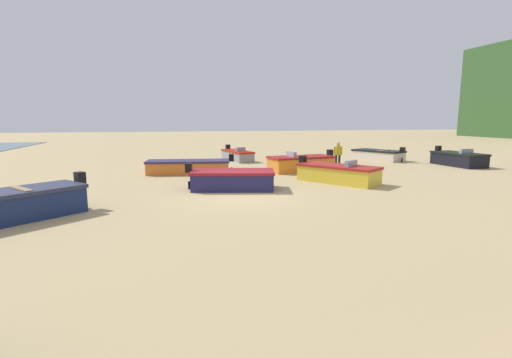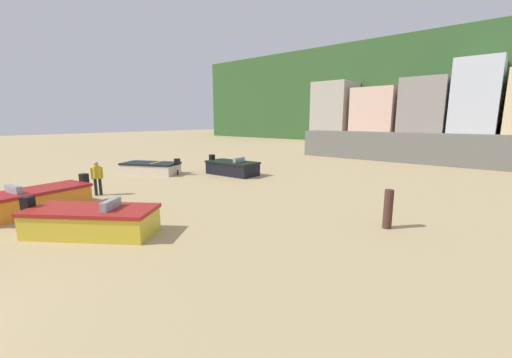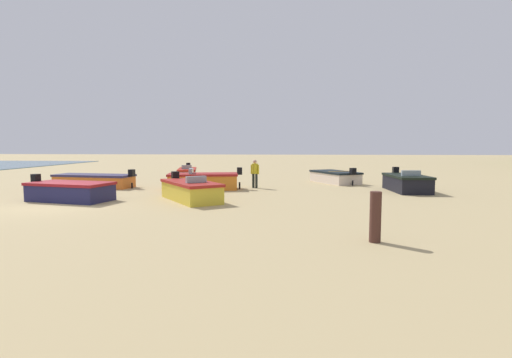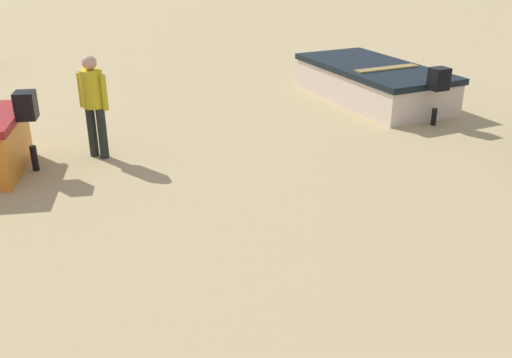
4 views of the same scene
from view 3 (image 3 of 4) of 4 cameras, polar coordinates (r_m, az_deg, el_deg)
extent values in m
plane|color=tan|center=(17.73, -27.75, -3.55)|extent=(160.00, 160.00, 0.00)
cube|color=orange|center=(24.32, -22.71, -0.40)|extent=(2.10, 4.65, 0.64)
cube|color=#2F294C|center=(24.29, -22.74, 0.50)|extent=(2.19, 4.76, 0.12)
cube|color=black|center=(22.96, -17.83, 0.85)|extent=(0.36, 0.32, 0.40)
cylinder|color=black|center=(23.02, -17.78, -0.93)|extent=(0.11, 0.11, 0.32)
cube|color=beige|center=(25.68, 11.53, 0.16)|extent=(3.91, 3.06, 0.63)
cube|color=black|center=(25.66, 11.55, 1.00)|extent=(4.03, 3.18, 0.12)
cube|color=black|center=(24.05, 14.07, 1.11)|extent=(0.39, 0.41, 0.40)
cylinder|color=black|center=(24.10, 14.04, -0.58)|extent=(0.13, 0.13, 0.32)
cube|color=olive|center=(25.29, 12.09, 1.05)|extent=(0.85, 1.40, 0.08)
cube|color=gray|center=(28.51, -10.09, 0.66)|extent=(3.69, 1.85, 0.63)
cube|color=#A21B10|center=(28.48, -10.10, 1.41)|extent=(3.80, 1.95, 0.12)
cube|color=black|center=(30.41, -9.93, 1.99)|extent=(0.34, 0.37, 0.40)
cylinder|color=black|center=(30.46, -9.91, 0.65)|extent=(0.12, 0.12, 0.31)
cube|color=#8C9EA8|center=(27.86, -10.17, 1.74)|extent=(0.34, 0.72, 0.28)
cube|color=#20214F|center=(18.96, -25.61, -1.85)|extent=(2.41, 3.77, 0.71)
cube|color=maroon|center=(18.92, -25.66, -0.61)|extent=(2.51, 3.88, 0.12)
cube|color=black|center=(20.25, -29.66, 0.08)|extent=(0.37, 0.34, 0.40)
cylinder|color=black|center=(20.33, -29.57, -2.08)|extent=(0.12, 0.12, 0.35)
cube|color=orange|center=(21.62, -7.80, -0.51)|extent=(2.15, 3.90, 0.77)
cube|color=maroon|center=(21.58, -7.82, 0.66)|extent=(2.25, 4.01, 0.12)
cube|color=black|center=(21.58, -2.44, 1.18)|extent=(0.36, 0.33, 0.40)
cylinder|color=black|center=(21.65, -2.43, -0.98)|extent=(0.12, 0.12, 0.39)
cube|color=#8C9EA8|center=(21.61, -9.53, 1.18)|extent=(0.95, 0.35, 0.28)
cube|color=gold|center=(17.47, -9.58, -1.94)|extent=(3.96, 3.38, 0.73)
cube|color=#A1211B|center=(17.42, -9.60, -0.55)|extent=(4.09, 3.51, 0.12)
cube|color=black|center=(19.35, -11.80, 0.51)|extent=(0.41, 0.42, 0.40)
cylinder|color=black|center=(19.43, -11.75, -1.81)|extent=(0.14, 0.14, 0.37)
cube|color=#8C9EA8|center=(16.79, -8.81, -0.06)|extent=(0.67, 0.85, 0.28)
cube|color=black|center=(22.07, 21.27, -0.72)|extent=(3.40, 1.73, 0.76)
cube|color=black|center=(22.03, 21.31, 0.41)|extent=(3.50, 1.81, 0.12)
cube|color=black|center=(23.76, 19.86, 1.21)|extent=(0.29, 0.33, 0.40)
cylinder|color=black|center=(23.83, 19.80, -0.73)|extent=(0.10, 0.10, 0.38)
cube|color=#8C9EA8|center=(21.47, 21.84, 0.81)|extent=(0.24, 0.96, 0.28)
cylinder|color=#472922|center=(10.34, 17.16, -5.36)|extent=(0.29, 0.29, 1.30)
cylinder|color=black|center=(22.08, 0.06, -0.29)|extent=(0.18, 0.18, 0.82)
cylinder|color=black|center=(22.17, -0.39, -0.26)|extent=(0.18, 0.18, 0.82)
cylinder|color=gold|center=(22.07, -0.17, 1.53)|extent=(0.45, 0.45, 0.58)
cylinder|color=gold|center=(21.97, 0.34, 1.41)|extent=(0.12, 0.12, 0.54)
cylinder|color=gold|center=(22.18, -0.67, 1.45)|extent=(0.12, 0.12, 0.54)
sphere|color=tan|center=(22.05, -0.17, 2.57)|extent=(0.29, 0.29, 0.22)
camera|label=1|loc=(12.31, -84.37, 3.09)|focal=26.31mm
camera|label=2|loc=(10.71, -45.71, 9.22)|focal=22.00mm
camera|label=4|loc=(13.50, 8.02, 8.45)|focal=39.98mm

